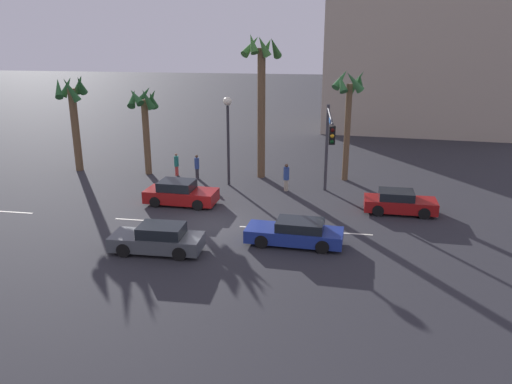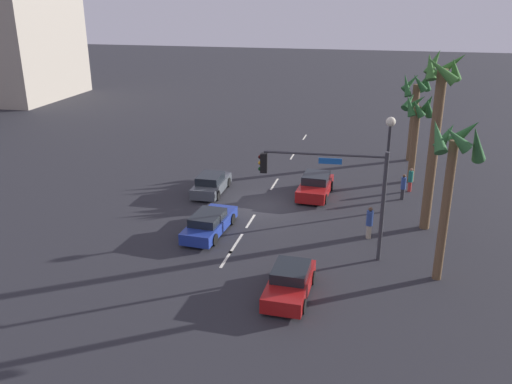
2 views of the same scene
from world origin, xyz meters
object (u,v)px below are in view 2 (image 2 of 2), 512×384
(car_0, at_px, (211,184))
(pedestrian_2, at_px, (370,222))
(pedestrian_0, at_px, (410,179))
(palm_tree_1, at_px, (437,112))
(car_1, at_px, (209,223))
(pedestrian_1, at_px, (403,186))
(traffic_signal, at_px, (337,184))
(palm_tree_2, at_px, (415,100))
(streetlamp, at_px, (389,146))
(palm_tree_0, at_px, (417,117))
(car_2, at_px, (290,282))
(palm_tree_3, at_px, (454,163))
(car_3, at_px, (315,186))

(car_0, distance_m, pedestrian_2, 11.57)
(pedestrian_0, bearing_deg, palm_tree_1, 6.12)
(car_1, distance_m, pedestrian_1, 13.11)
(traffic_signal, height_order, palm_tree_2, palm_tree_2)
(streetlamp, relative_size, palm_tree_0, 0.93)
(car_0, bearing_deg, traffic_signal, 50.17)
(car_2, xyz_separation_m, palm_tree_1, (-8.90, 6.10, 6.00))
(palm_tree_1, bearing_deg, streetlamp, -128.61)
(car_1, distance_m, palm_tree_0, 16.65)
(car_1, relative_size, car_2, 1.18)
(car_1, xyz_separation_m, traffic_signal, (1.21, 6.94, 3.27))
(car_0, distance_m, palm_tree_3, 17.05)
(pedestrian_2, relative_size, palm_tree_1, 0.18)
(car_1, xyz_separation_m, streetlamp, (-5.38, 9.27, 3.56))
(pedestrian_0, bearing_deg, pedestrian_1, -16.52)
(streetlamp, distance_m, palm_tree_0, 6.67)
(traffic_signal, xyz_separation_m, pedestrian_0, (-10.81, 3.99, -3.00))
(pedestrian_0, bearing_deg, palm_tree_0, 176.78)
(streetlamp, bearing_deg, pedestrian_2, -9.93)
(car_2, height_order, streetlamp, streetlamp)
(car_0, height_order, pedestrian_2, pedestrian_2)
(car_2, distance_m, pedestrian_0, 15.92)
(car_3, bearing_deg, pedestrian_2, 32.16)
(car_0, height_order, car_2, car_0)
(car_1, xyz_separation_m, pedestrian_0, (-9.59, 10.93, 0.28))
(car_1, distance_m, car_2, 7.66)
(car_0, relative_size, car_2, 1.07)
(car_3, bearing_deg, palm_tree_1, 60.55)
(palm_tree_0, relative_size, palm_tree_2, 0.90)
(pedestrian_0, xyz_separation_m, palm_tree_3, (11.95, 1.00, 4.75))
(palm_tree_1, bearing_deg, car_2, -34.41)
(palm_tree_1, relative_size, palm_tree_2, 1.40)
(car_3, bearing_deg, traffic_signal, 13.70)
(pedestrian_1, distance_m, palm_tree_0, 5.39)
(car_1, xyz_separation_m, palm_tree_1, (-3.54, 11.57, 6.02))
(car_3, distance_m, streetlamp, 5.95)
(palm_tree_3, bearing_deg, car_0, -121.65)
(streetlamp, height_order, palm_tree_1, palm_tree_1)
(car_2, distance_m, traffic_signal, 5.47)
(pedestrian_0, height_order, palm_tree_3, palm_tree_3)
(car_2, height_order, car_3, car_3)
(palm_tree_0, height_order, palm_tree_2, palm_tree_2)
(pedestrian_0, relative_size, palm_tree_2, 0.23)
(palm_tree_0, bearing_deg, pedestrian_0, -3.22)
(car_2, relative_size, pedestrian_1, 2.36)
(car_3, height_order, pedestrian_2, pedestrian_2)
(car_1, relative_size, pedestrian_1, 2.78)
(pedestrian_0, xyz_separation_m, pedestrian_2, (8.17, -2.35, 0.08))
(car_0, distance_m, streetlamp, 11.79)
(pedestrian_2, relative_size, palm_tree_0, 0.28)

